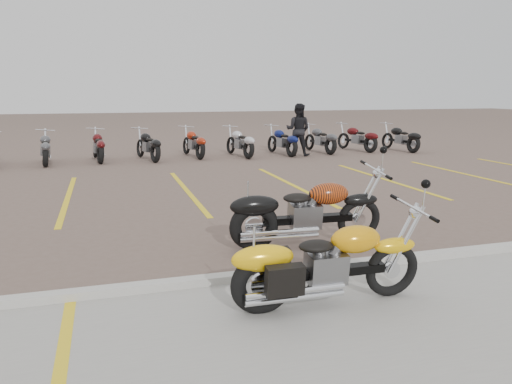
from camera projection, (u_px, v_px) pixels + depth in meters
The scene contains 7 objects.
ground at pixel (226, 236), 8.23m from camera, with size 100.00×100.00×0.00m, color brown.
curb at pixel (262, 275), 6.35m from camera, with size 60.00×0.18×0.12m, color #ADAAA3.
parking_stripes at pixel (187, 191), 11.98m from camera, with size 38.00×5.50×0.01m, color gold, non-canonical shape.
yellow_cruiser at pixel (323, 267), 5.50m from camera, with size 2.23×0.33×0.92m.
flame_cruiser at pixel (303, 215), 7.63m from camera, with size 2.43×0.39×1.00m.
person_b at pixel (298, 130), 18.37m from camera, with size 0.93×0.73×1.92m, color black.
bg_bike_row at pixel (146, 144), 17.34m from camera, with size 20.77×2.08×1.10m.
Camera 1 is at (-1.82, -7.73, 2.36)m, focal length 35.00 mm.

